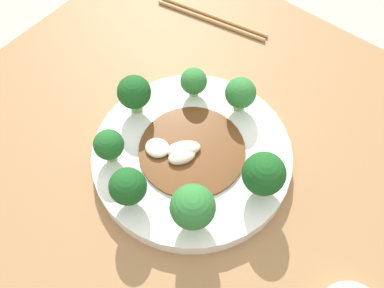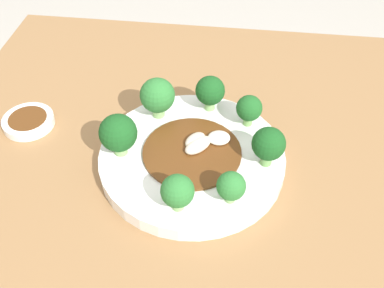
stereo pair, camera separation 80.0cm
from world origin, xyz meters
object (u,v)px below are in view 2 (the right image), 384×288
Objects in this scene: plate at (192,158)px; broccoli_northwest at (231,186)px; broccoli_south at (210,91)px; sauce_dish at (28,121)px; broccoli_west at (269,144)px; stirfry_center at (196,149)px; broccoli_east at (118,133)px; broccoli_southwest at (249,109)px; broccoli_southeast at (157,96)px; broccoli_north at (177,191)px.

broccoli_northwest is at bearing 127.40° from plate.
broccoli_northwest reaches higher than plate.
broccoli_south reaches higher than sauce_dish.
broccoli_northwest reaches higher than sauce_dish.
sauce_dish is (0.41, -0.06, -0.06)m from broccoli_west.
stirfry_center is 1.76× the size of sauce_dish.
stirfry_center is (-0.12, -0.02, -0.04)m from broccoli_east.
broccoli_southwest is 0.09m from broccoli_west.
broccoli_southeast reaches higher than broccoli_northwest.
broccoli_southeast is 1.08× the size of broccoli_west.
plate is 0.12m from broccoli_south.
broccoli_southwest is at bearing -70.22° from broccoli_west.
plate is 4.06× the size of broccoli_southeast.
broccoli_north is 0.16m from broccoli_west.
broccoli_southwest is 0.77× the size of broccoli_southeast.
broccoli_north is 0.34m from sauce_dish.
broccoli_northwest is (0.02, 0.16, -0.00)m from broccoli_southwest.
broccoli_southeast is at bearing -51.65° from broccoli_northwest.
broccoli_east is at bearing 159.55° from sauce_dish.
broccoli_south is at bearing -135.75° from broccoli_east.
broccoli_east is 0.14m from broccoli_north.
broccoli_south is 0.22m from broccoli_north.
plate is at bearing -173.68° from broccoli_east.
broccoli_north is 1.16× the size of broccoli_northwest.
broccoli_southeast reaches higher than broccoli_southwest.
sauce_dish is at bearing -8.74° from broccoli_west.
broccoli_northwest is 0.77× the size of broccoli_west.
sauce_dish is at bearing -9.60° from stirfry_center.
broccoli_southwest is 0.17m from broccoli_northwest.
broccoli_east is at bearing 44.25° from broccoli_south.
broccoli_south is (-0.02, -0.11, 0.05)m from plate.
broccoli_south is 0.73× the size of sauce_dish.
broccoli_east reaches higher than plate.
broccoli_east is (0.11, 0.01, 0.05)m from plate.
broccoli_south is (0.07, -0.03, 0.00)m from broccoli_southwest.
sauce_dish is at bearing -21.46° from broccoli_northwest.
broccoli_southeast reaches higher than sauce_dish.
broccoli_east reaches higher than broccoli_west.
broccoli_west is at bearing 173.63° from stirfry_center.
broccoli_northwest is at bearing 128.35° from broccoli_southeast.
broccoli_southwest is at bearing -136.31° from plate.
broccoli_southwest is 0.83× the size of broccoli_west.
broccoli_south is 0.41× the size of stirfry_center.
broccoli_west is 0.43× the size of stirfry_center.
sauce_dish is (0.18, -0.07, -0.06)m from broccoli_east.
plate is 0.12m from broccoli_southwest.
broccoli_southeast reaches higher than broccoli_south.
broccoli_north is at bearing 137.70° from broccoli_east.
broccoli_east is at bearing 1.44° from broccoli_west.
broccoli_west is at bearing 153.84° from broccoli_southeast.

